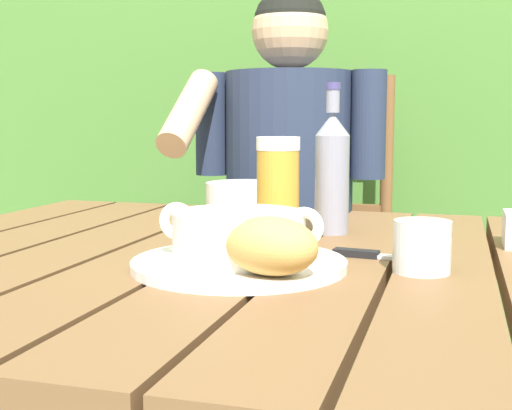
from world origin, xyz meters
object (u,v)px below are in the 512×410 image
(chair_near_diner, at_px, (302,273))
(beer_bottle, at_px, (332,171))
(serving_plate, at_px, (239,264))
(water_glass_small, at_px, (422,246))
(soup_bowl, at_px, (239,234))
(bread_roll, at_px, (271,246))
(beer_glass, at_px, (276,187))
(table_knife, at_px, (377,255))
(person_eating, at_px, (284,197))
(diner_bowl, at_px, (244,198))

(chair_near_diner, bearing_deg, beer_bottle, -73.92)
(serving_plate, xyz_separation_m, beer_bottle, (0.07, 0.30, 0.10))
(chair_near_diner, distance_m, water_glass_small, 1.08)
(chair_near_diner, bearing_deg, soup_bowl, -82.09)
(bread_roll, distance_m, water_glass_small, 0.20)
(chair_near_diner, relative_size, beer_glass, 6.50)
(beer_bottle, bearing_deg, table_knife, -62.72)
(water_glass_small, relative_size, table_knife, 0.46)
(beer_bottle, bearing_deg, water_glass_small, -58.18)
(soup_bowl, xyz_separation_m, bread_roll, (0.06, -0.07, 0.00))
(chair_near_diner, height_order, table_knife, chair_near_diner)
(chair_near_diner, height_order, water_glass_small, chair_near_diner)
(table_knife, bearing_deg, soup_bowl, -144.92)
(bread_roll, xyz_separation_m, table_knife, (0.10, 0.19, -0.04))
(soup_bowl, bearing_deg, bread_roll, -49.40)
(person_eating, distance_m, bread_roll, 0.92)
(beer_glass, height_order, water_glass_small, beer_glass)
(beer_bottle, relative_size, table_knife, 1.60)
(soup_bowl, height_order, diner_bowl, soup_bowl)
(serving_plate, bearing_deg, beer_glass, 93.68)
(beer_bottle, bearing_deg, beer_glass, -147.14)
(diner_bowl, bearing_deg, chair_near_diner, 90.00)
(soup_bowl, height_order, bread_roll, soup_bowl)
(person_eating, xyz_separation_m, beer_bottle, (0.21, -0.52, 0.11))
(bread_roll, bearing_deg, soup_bowl, 130.60)
(beer_glass, relative_size, diner_bowl, 1.06)
(serving_plate, bearing_deg, chair_near_diner, 97.91)
(chair_near_diner, height_order, beer_bottle, chair_near_diner)
(person_eating, bearing_deg, beer_bottle, -68.05)
(water_glass_small, height_order, table_knife, water_glass_small)
(person_eating, bearing_deg, diner_bowl, -89.54)
(soup_bowl, height_order, beer_glass, beer_glass)
(soup_bowl, bearing_deg, person_eating, 99.97)
(person_eating, xyz_separation_m, bread_roll, (0.21, -0.90, 0.05))
(beer_glass, bearing_deg, table_knife, -37.02)
(person_eating, xyz_separation_m, serving_plate, (0.15, -0.83, 0.01))
(person_eating, bearing_deg, water_glass_small, -64.60)
(beer_glass, relative_size, beer_bottle, 0.65)
(water_glass_small, xyz_separation_m, diner_bowl, (-0.37, 0.44, -0.00))
(beer_glass, xyz_separation_m, table_knife, (0.18, -0.14, -0.08))
(serving_plate, xyz_separation_m, table_knife, (0.16, 0.11, -0.00))
(table_knife, bearing_deg, bread_roll, -118.36)
(chair_near_diner, xyz_separation_m, diner_bowl, (0.00, -0.55, 0.27))
(soup_bowl, xyz_separation_m, water_glass_small, (0.23, 0.04, -0.01))
(serving_plate, height_order, water_glass_small, water_glass_small)
(serving_plate, bearing_deg, bread_roll, -49.40)
(beer_glass, xyz_separation_m, diner_bowl, (-0.13, 0.23, -0.05))
(serving_plate, xyz_separation_m, water_glass_small, (0.23, 0.04, 0.03))
(serving_plate, distance_m, water_glass_small, 0.23)
(beer_glass, height_order, diner_bowl, beer_glass)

